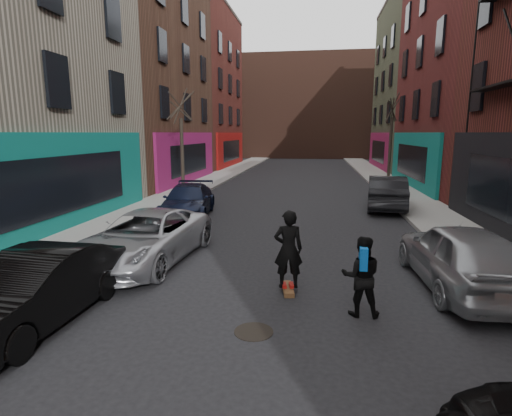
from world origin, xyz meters
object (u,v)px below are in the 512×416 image
(tree_right_far, at_px, (391,132))
(tree_left_far, at_px, (182,135))
(skateboarder, at_px, (288,249))
(parked_left_mid, at_px, (35,290))
(pedestrian, at_px, (361,276))
(parked_left_end, at_px, (188,201))
(parked_left_far, at_px, (146,237))
(manhole, at_px, (254,332))
(parked_right_end, at_px, (387,192))
(parked_right_far, at_px, (461,256))
(skateboard, at_px, (288,289))

(tree_right_far, bearing_deg, tree_left_far, -154.18)
(skateboarder, bearing_deg, tree_right_far, -115.10)
(parked_left_mid, distance_m, pedestrian, 6.05)
(parked_left_end, height_order, skateboarder, skateboarder)
(parked_left_mid, distance_m, parked_left_far, 3.79)
(tree_left_far, xyz_separation_m, parked_left_end, (2.26, -6.04, -2.71))
(parked_left_mid, xyz_separation_m, pedestrian, (5.91, 1.29, 0.12))
(tree_right_far, relative_size, parked_left_far, 1.37)
(parked_left_mid, height_order, manhole, parked_left_mid)
(parked_right_end, bearing_deg, manhole, 78.30)
(parked_left_mid, relative_size, manhole, 5.88)
(parked_right_far, height_order, skateboard, parked_right_far)
(parked_right_far, height_order, manhole, parked_right_far)
(tree_right_far, bearing_deg, parked_right_far, -94.88)
(tree_right_far, relative_size, parked_left_mid, 1.65)
(pedestrian, xyz_separation_m, manhole, (-1.93, -0.99, -0.79))
(skateboarder, xyz_separation_m, manhole, (-0.47, -1.95, -0.97))
(parked_left_mid, bearing_deg, manhole, 6.08)
(parked_left_mid, xyz_separation_m, parked_right_far, (8.28, 3.01, 0.09))
(manhole, bearing_deg, parked_left_end, 114.32)
(parked_left_end, xyz_separation_m, pedestrian, (6.18, -8.42, 0.13))
(pedestrian, bearing_deg, manhole, 27.60)
(tree_right_far, xyz_separation_m, manhole, (-5.90, -21.44, -3.52))
(skateboard, relative_size, skateboarder, 0.46)
(skateboard, distance_m, manhole, 2.01)
(parked_left_far, bearing_deg, tree_right_far, 66.67)
(parked_right_end, relative_size, skateboarder, 2.68)
(parked_left_far, xyz_separation_m, skateboard, (3.97, -1.51, -0.64))
(skateboarder, bearing_deg, pedestrian, 137.04)
(tree_left_far, bearing_deg, parked_right_far, -49.70)
(skateboarder, xyz_separation_m, pedestrian, (1.46, -0.96, -0.18))
(parked_right_end, distance_m, manhole, 13.23)
(tree_left_far, distance_m, manhole, 17.09)
(skateboarder, bearing_deg, parked_left_far, -30.36)
(parked_left_far, relative_size, skateboard, 6.20)
(pedestrian, bearing_deg, skateboard, -32.96)
(skateboarder, height_order, manhole, skateboarder)
(pedestrian, bearing_deg, parked_right_far, -143.54)
(tree_left_far, xyz_separation_m, tree_right_far, (12.40, 6.00, 0.15))
(skateboarder, bearing_deg, parked_left_mid, 17.29)
(parked_left_mid, distance_m, parked_right_far, 8.81)
(tree_left_far, xyz_separation_m, parked_left_mid, (2.52, -15.74, -2.70))
(parked_left_mid, relative_size, parked_right_far, 0.91)
(parked_left_far, height_order, parked_left_end, parked_left_far)
(parked_left_mid, bearing_deg, tree_left_far, 100.89)
(tree_right_far, relative_size, parked_right_end, 1.45)
(tree_right_far, height_order, parked_right_far, tree_right_far)
(parked_left_end, relative_size, parked_right_far, 1.02)
(parked_left_mid, distance_m, skateboard, 5.03)
(skateboarder, height_order, pedestrian, skateboarder)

